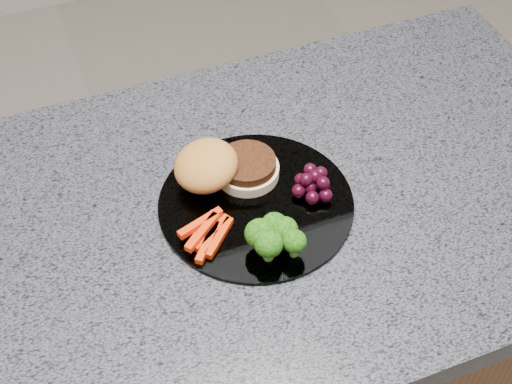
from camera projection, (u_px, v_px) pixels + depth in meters
countertop at (204, 231)px, 0.94m from camera, size 1.20×0.60×0.04m
plate at (256, 204)px, 0.95m from camera, size 0.26×0.26×0.01m
burger at (221, 169)px, 0.96m from camera, size 0.16×0.11×0.05m
carrot_sticks at (207, 233)px, 0.90m from camera, size 0.08×0.07×0.02m
broccoli at (274, 235)px, 0.87m from camera, size 0.07×0.06×0.05m
grape_bunch at (314, 183)px, 0.95m from camera, size 0.05×0.06×0.03m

